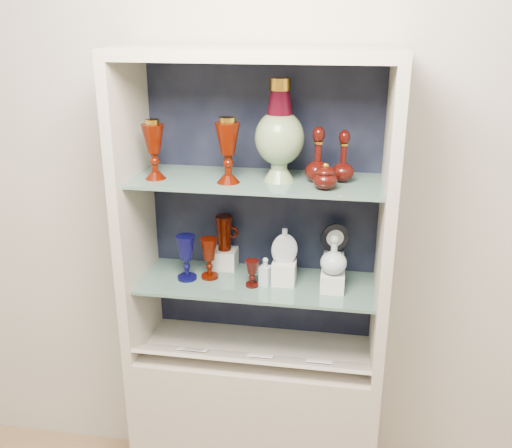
% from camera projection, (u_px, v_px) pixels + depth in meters
% --- Properties ---
extents(wall_back, '(3.50, 0.02, 2.80)m').
position_uv_depth(wall_back, '(265.00, 183.00, 2.32)').
color(wall_back, beige).
rests_on(wall_back, ground).
extents(cabinet_base, '(1.00, 0.40, 0.75)m').
position_uv_depth(cabinet_base, '(256.00, 424.00, 2.47)').
color(cabinet_base, '#BDB4A0').
rests_on(cabinet_base, ground).
extents(cabinet_back_panel, '(0.98, 0.02, 1.15)m').
position_uv_depth(cabinet_back_panel, '(264.00, 202.00, 2.32)').
color(cabinet_back_panel, black).
rests_on(cabinet_back_panel, cabinet_base).
extents(cabinet_side_left, '(0.04, 0.40, 1.15)m').
position_uv_depth(cabinet_side_left, '(134.00, 211.00, 2.22)').
color(cabinet_side_left, '#BDB4A0').
rests_on(cabinet_side_left, cabinet_base).
extents(cabinet_side_right, '(0.04, 0.40, 1.15)m').
position_uv_depth(cabinet_side_right, '(386.00, 225.00, 2.07)').
color(cabinet_side_right, '#BDB4A0').
rests_on(cabinet_side_right, cabinet_base).
extents(cabinet_top_cap, '(1.00, 0.40, 0.04)m').
position_uv_depth(cabinet_top_cap, '(256.00, 53.00, 1.94)').
color(cabinet_top_cap, '#BDB4A0').
rests_on(cabinet_top_cap, cabinet_side_left).
extents(shelf_lower, '(0.92, 0.34, 0.01)m').
position_uv_depth(shelf_lower, '(257.00, 283.00, 2.26)').
color(shelf_lower, slate).
rests_on(shelf_lower, cabinet_side_left).
extents(shelf_upper, '(0.92, 0.34, 0.01)m').
position_uv_depth(shelf_upper, '(257.00, 181.00, 2.11)').
color(shelf_upper, slate).
rests_on(shelf_upper, cabinet_side_left).
extents(label_ledge, '(0.92, 0.17, 0.09)m').
position_uv_depth(label_ledge, '(251.00, 358.00, 2.23)').
color(label_ledge, '#BDB4A0').
rests_on(label_ledge, cabinet_base).
extents(label_card_0, '(0.10, 0.06, 0.03)m').
position_uv_depth(label_card_0, '(191.00, 349.00, 2.26)').
color(label_card_0, white).
rests_on(label_card_0, label_ledge).
extents(label_card_1, '(0.10, 0.06, 0.03)m').
position_uv_depth(label_card_1, '(319.00, 361.00, 2.18)').
color(label_card_1, white).
rests_on(label_card_1, label_ledge).
extents(label_card_2, '(0.10, 0.06, 0.03)m').
position_uv_depth(label_card_2, '(261.00, 356.00, 2.22)').
color(label_card_2, white).
rests_on(label_card_2, label_ledge).
extents(label_card_3, '(0.10, 0.06, 0.03)m').
position_uv_depth(label_card_3, '(195.00, 350.00, 2.26)').
color(label_card_3, white).
rests_on(label_card_3, label_ledge).
extents(pedestal_lamp_left, '(0.10, 0.10, 0.22)m').
position_uv_depth(pedestal_lamp_left, '(154.00, 149.00, 2.08)').
color(pedestal_lamp_left, '#4F0E01').
rests_on(pedestal_lamp_left, shelf_upper).
extents(pedestal_lamp_right, '(0.12, 0.12, 0.24)m').
position_uv_depth(pedestal_lamp_right, '(228.00, 150.00, 2.03)').
color(pedestal_lamp_right, '#4F0E01').
rests_on(pedestal_lamp_right, shelf_upper).
extents(enamel_urn, '(0.20, 0.20, 0.37)m').
position_uv_depth(enamel_urn, '(280.00, 131.00, 2.03)').
color(enamel_urn, '#084323').
rests_on(enamel_urn, shelf_upper).
extents(ruby_decanter_a, '(0.10, 0.10, 0.21)m').
position_uv_depth(ruby_decanter_a, '(344.00, 153.00, 2.04)').
color(ruby_decanter_a, '#390B07').
rests_on(ruby_decanter_a, shelf_upper).
extents(ruby_decanter_b, '(0.10, 0.10, 0.21)m').
position_uv_depth(ruby_decanter_b, '(318.00, 153.00, 2.04)').
color(ruby_decanter_b, '#390B07').
rests_on(ruby_decanter_b, shelf_upper).
extents(lidded_bowl, '(0.10, 0.10, 0.10)m').
position_uv_depth(lidded_bowl, '(325.00, 176.00, 1.97)').
color(lidded_bowl, '#390B07').
rests_on(lidded_bowl, shelf_upper).
extents(cobalt_goblet, '(0.10, 0.10, 0.18)m').
position_uv_depth(cobalt_goblet, '(186.00, 258.00, 2.25)').
color(cobalt_goblet, '#0C0A3F').
rests_on(cobalt_goblet, shelf_lower).
extents(ruby_goblet_tall, '(0.09, 0.09, 0.17)m').
position_uv_depth(ruby_goblet_tall, '(209.00, 258.00, 2.26)').
color(ruby_goblet_tall, '#4F0E01').
rests_on(ruby_goblet_tall, shelf_lower).
extents(ruby_goblet_small, '(0.07, 0.07, 0.11)m').
position_uv_depth(ruby_goblet_small, '(252.00, 273.00, 2.20)').
color(ruby_goblet_small, '#390B07').
rests_on(ruby_goblet_small, shelf_lower).
extents(riser_ruby_pitcher, '(0.10, 0.10, 0.08)m').
position_uv_depth(riser_ruby_pitcher, '(225.00, 258.00, 2.37)').
color(riser_ruby_pitcher, silver).
rests_on(riser_ruby_pitcher, shelf_lower).
extents(ruby_pitcher, '(0.11, 0.07, 0.15)m').
position_uv_depth(ruby_pitcher, '(224.00, 233.00, 2.33)').
color(ruby_pitcher, '#4F0E01').
rests_on(ruby_pitcher, riser_ruby_pitcher).
extents(clear_square_bottle, '(0.05, 0.05, 0.12)m').
position_uv_depth(clear_square_bottle, '(265.00, 271.00, 2.21)').
color(clear_square_bottle, '#AEC4C9').
rests_on(clear_square_bottle, shelf_lower).
extents(riser_flat_flask, '(0.09, 0.09, 0.09)m').
position_uv_depth(riser_flat_flask, '(284.00, 272.00, 2.23)').
color(riser_flat_flask, silver).
rests_on(riser_flat_flask, shelf_lower).
extents(flat_flask, '(0.11, 0.06, 0.14)m').
position_uv_depth(flat_flask, '(285.00, 245.00, 2.19)').
color(flat_flask, silver).
rests_on(flat_flask, riser_flat_flask).
extents(riser_clear_round_decanter, '(0.09, 0.09, 0.07)m').
position_uv_depth(riser_clear_round_decanter, '(333.00, 282.00, 2.17)').
color(riser_clear_round_decanter, silver).
rests_on(riser_clear_round_decanter, shelf_lower).
extents(clear_round_decanter, '(0.12, 0.12, 0.15)m').
position_uv_depth(clear_round_decanter, '(334.00, 255.00, 2.13)').
color(clear_round_decanter, '#AEC4C9').
rests_on(clear_round_decanter, riser_clear_round_decanter).
extents(riser_cameo_medallion, '(0.08, 0.08, 0.10)m').
position_uv_depth(riser_cameo_medallion, '(333.00, 266.00, 2.27)').
color(riser_cameo_medallion, silver).
rests_on(riser_cameo_medallion, shelf_lower).
extents(cameo_medallion, '(0.12, 0.08, 0.13)m').
position_uv_depth(cameo_medallion, '(335.00, 239.00, 2.23)').
color(cameo_medallion, black).
rests_on(cameo_medallion, riser_cameo_medallion).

